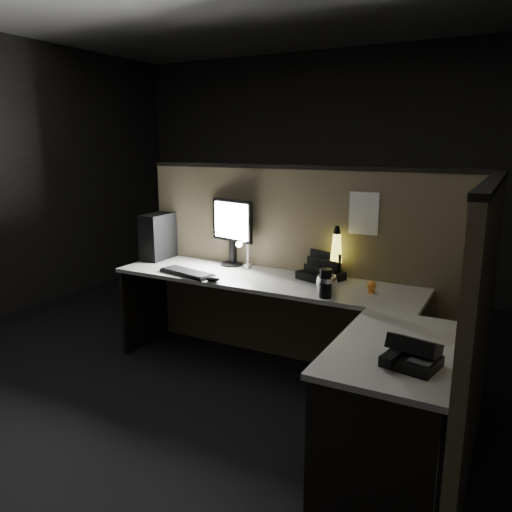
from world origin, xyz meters
The scene contains 17 objects.
floor centered at (0.00, 0.00, 0.00)m, with size 6.00×6.00×0.00m, color black.
room_shell centered at (0.00, 0.00, 1.62)m, with size 6.00×6.00×6.00m.
partition_back centered at (0.00, 0.93, 0.75)m, with size 2.66×0.06×1.50m, color brown.
partition_right centered at (1.33, 0.10, 0.75)m, with size 0.06×1.66×1.50m, color brown.
desk centered at (0.18, 0.25, 0.58)m, with size 2.60×1.60×0.73m.
pc_tower centered at (-1.22, 0.75, 0.92)m, with size 0.16×0.36×0.38m, color black.
monitor centered at (-0.56, 0.84, 1.05)m, with size 0.41×0.18×0.53m.
keyboard centered at (-0.70, 0.42, 0.74)m, with size 0.46×0.15×0.02m, color black.
mouse centered at (-0.42, 0.34, 0.75)m, with size 0.10×0.07×0.04m, color black.
clip_lamp centered at (-0.39, 0.73, 0.87)m, with size 0.05×0.18×0.24m.
organizer centered at (0.23, 0.77, 0.78)m, with size 0.34×0.32×0.21m.
lava_lamp centered at (0.32, 0.83, 0.89)m, with size 0.10×0.10×0.39m.
travel_mug centered at (0.41, 0.37, 0.82)m, with size 0.08×0.08×0.19m, color black.
steel_mug centered at (0.38, 0.49, 0.78)m, with size 0.14×0.14×0.11m, color silver.
figurine centered at (0.65, 0.60, 0.78)m, with size 0.06×0.06×0.06m, color orange.
pinned_paper centered at (0.49, 0.90, 1.21)m, with size 0.21×0.00×0.30m, color white.
desk_phone centered at (1.10, -0.39, 0.78)m, with size 0.26×0.26×0.13m.
Camera 1 is at (1.46, -2.52, 1.69)m, focal length 35.00 mm.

